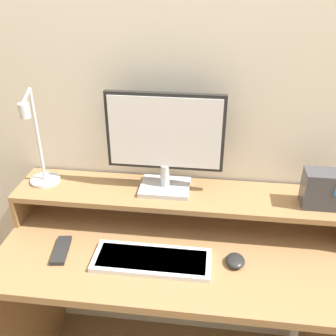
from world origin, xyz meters
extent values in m
cube|color=beige|center=(0.00, 0.61, 1.25)|extent=(6.00, 0.05, 2.50)
cube|color=olive|center=(0.00, 0.29, 0.75)|extent=(1.28, 0.57, 0.03)
cube|color=olive|center=(-0.62, 0.29, 0.37)|extent=(0.03, 0.57, 0.73)
cube|color=olive|center=(-0.63, 0.45, 0.82)|extent=(0.02, 0.24, 0.12)
cube|color=olive|center=(0.00, 0.45, 0.89)|extent=(1.28, 0.24, 0.02)
cube|color=#BCBCC1|center=(-0.05, 0.47, 0.91)|extent=(0.19, 0.15, 0.02)
cylinder|color=#BCBCC1|center=(-0.05, 0.47, 0.96)|extent=(0.04, 0.04, 0.09)
cube|color=black|center=(-0.05, 0.48, 1.14)|extent=(0.44, 0.02, 0.29)
cube|color=silver|center=(-0.05, 0.46, 1.14)|extent=(0.41, 0.01, 0.27)
cylinder|color=silver|center=(-0.54, 0.47, 0.91)|extent=(0.12, 0.12, 0.01)
cylinder|color=silver|center=(-0.54, 0.47, 1.10)|extent=(0.01, 0.01, 0.37)
cylinder|color=silver|center=(-0.52, 0.39, 1.29)|extent=(0.06, 0.15, 0.01)
cylinder|color=silver|center=(-0.50, 0.32, 1.26)|extent=(0.04, 0.04, 0.05)
cube|color=#3D3D42|center=(0.52, 0.43, 0.97)|extent=(0.13, 0.09, 0.14)
cube|color=silver|center=(-0.06, 0.21, 0.77)|extent=(0.41, 0.16, 0.02)
cube|color=#AFAFB3|center=(-0.06, 0.21, 0.78)|extent=(0.38, 0.13, 0.01)
ellipsoid|color=black|center=(0.23, 0.23, 0.78)|extent=(0.07, 0.08, 0.03)
cube|color=black|center=(-0.40, 0.22, 0.77)|extent=(0.07, 0.15, 0.02)
camera|label=1|loc=(0.12, -0.83, 1.71)|focal=42.00mm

